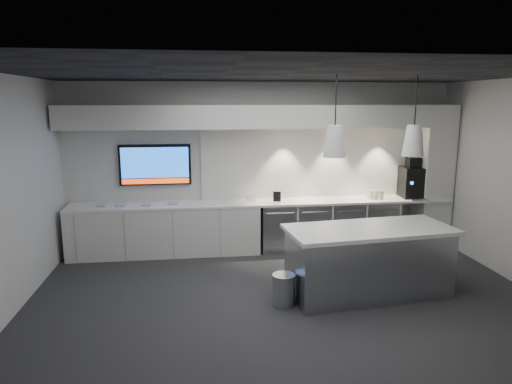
{
  "coord_description": "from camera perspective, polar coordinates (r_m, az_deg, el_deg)",
  "views": [
    {
      "loc": [
        -1.15,
        -5.7,
        2.67
      ],
      "look_at": [
        -0.28,
        1.1,
        1.29
      ],
      "focal_mm": 32.0,
      "sensor_mm": 36.0,
      "label": 1
    }
  ],
  "objects": [
    {
      "name": "fridge_unit_a",
      "position": [
        8.31,
        2.66,
        -4.34
      ],
      "size": [
        0.6,
        0.61,
        0.85
      ],
      "primitive_type": "cube",
      "color": "#979A9F",
      "rests_on": "floor"
    },
    {
      "name": "coffee_machine",
      "position": [
        8.96,
        18.97,
        1.32
      ],
      "size": [
        0.44,
        0.61,
        0.75
      ],
      "rotation": [
        0.0,
        0.0,
        -0.08
      ],
      "color": "black",
      "rests_on": "back_counter"
    },
    {
      "name": "wall_back",
      "position": [
        8.36,
        0.65,
        3.3
      ],
      "size": [
        7.0,
        0.0,
        7.0
      ],
      "primitive_type": "plane",
      "rotation": [
        1.57,
        0.0,
        0.0
      ],
      "color": "silver",
      "rests_on": "floor"
    },
    {
      "name": "sign_white",
      "position": [
        8.04,
        -0.69,
        -0.87
      ],
      "size": [
        0.18,
        0.08,
        0.14
      ],
      "primitive_type": "cube",
      "rotation": [
        0.0,
        0.0,
        0.33
      ],
      "color": "white",
      "rests_on": "back_counter"
    },
    {
      "name": "pendant_left",
      "position": [
        6.05,
        9.79,
        6.29
      ],
      "size": [
        0.29,
        0.29,
        1.11
      ],
      "color": "silver",
      "rests_on": "ceiling"
    },
    {
      "name": "wall_tv",
      "position": [
        8.26,
        -12.49,
        3.35
      ],
      "size": [
        1.25,
        0.07,
        0.72
      ],
      "color": "black",
      "rests_on": "wall_back"
    },
    {
      "name": "sign_black",
      "position": [
        8.15,
        2.64,
        -0.56
      ],
      "size": [
        0.14,
        0.05,
        0.18
      ],
      "primitive_type": "cube",
      "rotation": [
        0.0,
        0.0,
        -0.22
      ],
      "color": "black",
      "rests_on": "back_counter"
    },
    {
      "name": "floor",
      "position": [
        6.4,
        3.82,
        -13.33
      ],
      "size": [
        7.0,
        7.0,
        0.0
      ],
      "primitive_type": "plane",
      "color": "#29292C",
      "rests_on": "ground"
    },
    {
      "name": "left_base_cabinets",
      "position": [
        8.21,
        -11.27,
        -4.71
      ],
      "size": [
        3.3,
        0.63,
        0.86
      ],
      "primitive_type": "cube",
      "color": "silver",
      "rests_on": "floor"
    },
    {
      "name": "wall_front",
      "position": [
        3.6,
        11.9,
        -7.86
      ],
      "size": [
        7.0,
        0.0,
        7.0
      ],
      "primitive_type": "plane",
      "rotation": [
        -1.57,
        0.0,
        0.0
      ],
      "color": "silver",
      "rests_on": "floor"
    },
    {
      "name": "pendant_right",
      "position": [
        6.46,
        19.09,
        6.14
      ],
      "size": [
        0.29,
        0.29,
        1.11
      ],
      "color": "silver",
      "rests_on": "ceiling"
    },
    {
      "name": "column",
      "position": [
        9.12,
        21.26,
        1.93
      ],
      "size": [
        0.55,
        0.55,
        2.6
      ],
      "primitive_type": "cube",
      "color": "silver",
      "rests_on": "floor"
    },
    {
      "name": "island",
      "position": [
        6.58,
        13.87,
        -8.36
      ],
      "size": [
        2.37,
        1.22,
        0.97
      ],
      "rotation": [
        0.0,
        0.0,
        0.11
      ],
      "color": "#979A9F",
      "rests_on": "floor"
    },
    {
      "name": "wall_left",
      "position": [
        6.27,
        -29.15,
        -0.85
      ],
      "size": [
        0.0,
        7.0,
        7.0
      ],
      "primitive_type": "plane",
      "rotation": [
        1.57,
        0.0,
        1.57
      ],
      "color": "silver",
      "rests_on": "floor"
    },
    {
      "name": "backsplash",
      "position": [
        8.59,
        8.64,
        3.72
      ],
      "size": [
        4.6,
        0.03,
        1.3
      ],
      "primitive_type": "cube",
      "color": "silver",
      "rests_on": "wall_back"
    },
    {
      "name": "cup_cluster",
      "position": [
        8.66,
        14.67,
        -0.31
      ],
      "size": [
        0.28,
        0.18,
        0.15
      ],
      "primitive_type": null,
      "color": "white",
      "rests_on": "back_counter"
    },
    {
      "name": "tray_c",
      "position": [
        8.04,
        -13.51,
        -1.6
      ],
      "size": [
        0.18,
        0.18,
        0.02
      ],
      "primitive_type": "cube",
      "rotation": [
        0.0,
        0.0,
        -0.15
      ],
      "color": "#A7A7A7",
      "rests_on": "back_counter"
    },
    {
      "name": "back_counter",
      "position": [
        8.16,
        0.96,
        -1.33
      ],
      "size": [
        6.8,
        0.65,
        0.04
      ],
      "primitive_type": "cube",
      "color": "white",
      "rests_on": "left_base_cabinets"
    },
    {
      "name": "tray_a",
      "position": [
        8.21,
        -18.75,
        -1.63
      ],
      "size": [
        0.18,
        0.18,
        0.02
      ],
      "primitive_type": "cube",
      "rotation": [
        0.0,
        0.0,
        -0.12
      ],
      "color": "#A7A7A7",
      "rests_on": "back_counter"
    },
    {
      "name": "fridge_unit_c",
      "position": [
        8.61,
        10.97,
        -3.98
      ],
      "size": [
        0.6,
        0.61,
        0.85
      ],
      "primitive_type": "cube",
      "color": "#979A9F",
      "rests_on": "floor"
    },
    {
      "name": "soffit",
      "position": [
        7.99,
        0.97,
        9.41
      ],
      "size": [
        6.9,
        0.6,
        0.4
      ],
      "primitive_type": "cube",
      "color": "silver",
      "rests_on": "wall_back"
    },
    {
      "name": "bin",
      "position": [
        6.17,
        3.47,
        -12.11
      ],
      "size": [
        0.36,
        0.36,
        0.43
      ],
      "primitive_type": "cylinder",
      "rotation": [
        0.0,
        0.0,
        0.22
      ],
      "color": "#979A9F",
      "rests_on": "floor"
    },
    {
      "name": "tray_d",
      "position": [
        8.07,
        -10.29,
        -1.42
      ],
      "size": [
        0.19,
        0.19,
        0.02
      ],
      "primitive_type": "cube",
      "rotation": [
        0.0,
        0.0,
        -0.25
      ],
      "color": "#A7A7A7",
      "rests_on": "back_counter"
    },
    {
      "name": "tray_b",
      "position": [
        8.15,
        -16.54,
        -1.59
      ],
      "size": [
        0.17,
        0.17,
        0.02
      ],
      "primitive_type": "cube",
      "rotation": [
        0.0,
        0.0,
        -0.07
      ],
      "color": "#A7A7A7",
      "rests_on": "back_counter"
    },
    {
      "name": "fridge_unit_b",
      "position": [
        8.44,
        6.89,
        -4.17
      ],
      "size": [
        0.6,
        0.61,
        0.85
      ],
      "primitive_type": "cube",
      "color": "#979A9F",
      "rests_on": "floor"
    },
    {
      "name": "fridge_unit_d",
      "position": [
        8.83,
        14.86,
        -3.78
      ],
      "size": [
        0.6,
        0.61,
        0.85
      ],
      "primitive_type": "cube",
      "color": "#979A9F",
      "rests_on": "floor"
    },
    {
      "name": "ceiling",
      "position": [
        5.83,
        4.22,
        14.57
      ],
      "size": [
        7.0,
        7.0,
        0.0
      ],
      "primitive_type": "plane",
      "rotation": [
        3.14,
        0.0,
        0.0
      ],
      "color": "black",
      "rests_on": "wall_back"
    }
  ]
}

